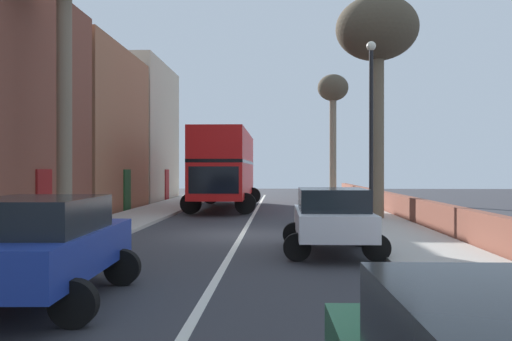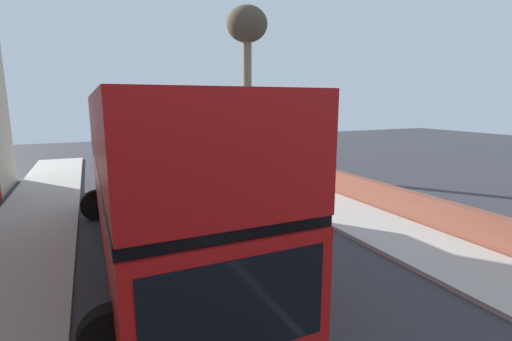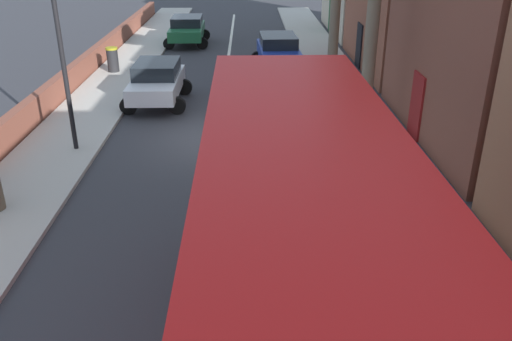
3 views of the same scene
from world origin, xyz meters
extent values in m
plane|color=#333338|center=(0.00, 0.00, 0.00)|extent=(84.00, 84.00, 0.00)
cube|color=silver|center=(0.00, 0.00, 0.00)|extent=(0.16, 54.00, 0.01)
cube|color=#B2ADA3|center=(-4.90, 0.00, 0.06)|extent=(2.60, 60.00, 0.12)
cube|color=#B2ADA3|center=(4.90, 0.00, 0.06)|extent=(2.60, 60.00, 0.12)
cube|color=#194C23|center=(-6.47, -19.20, 1.05)|extent=(0.08, 1.10, 2.10)
cube|color=black|center=(-6.47, -9.60, 1.05)|extent=(0.08, 1.10, 2.10)
cube|color=brown|center=(-8.50, 0.00, 4.14)|extent=(4.00, 9.22, 8.28)
cube|color=maroon|center=(-6.47, 0.00, 1.05)|extent=(0.08, 1.10, 2.10)
cube|color=brown|center=(6.45, 0.00, 0.50)|extent=(0.36, 54.00, 0.99)
cube|color=black|center=(-1.70, 11.71, 2.48)|extent=(2.60, 11.17, 0.16)
cube|color=red|center=(-1.70, 11.71, 3.31)|extent=(2.58, 11.28, 1.50)
cube|color=black|center=(-1.66, 6.10, 1.64)|extent=(2.20, 0.07, 1.19)
cylinder|color=black|center=(-0.39, 7.89, 0.50)|extent=(1.00, 0.31, 1.00)
cylinder|color=black|center=(-2.95, 7.88, 0.50)|extent=(1.00, 0.31, 1.00)
cube|color=#1E6038|center=(2.50, -15.24, 0.78)|extent=(1.92, 4.25, 0.60)
cube|color=black|center=(2.50, -15.45, 1.33)|extent=(1.74, 2.35, 0.51)
cylinder|color=black|center=(1.53, -13.95, 0.32)|extent=(0.64, 0.23, 0.64)
cylinder|color=black|center=(3.42, -13.92, 0.32)|extent=(0.64, 0.23, 0.64)
cylinder|color=black|center=(1.58, -16.56, 0.32)|extent=(0.64, 0.23, 0.64)
cylinder|color=black|center=(3.47, -16.53, 0.32)|extent=(0.64, 0.23, 0.64)
cube|color=#1E389E|center=(-2.50, -8.97, 0.80)|extent=(2.00, 4.32, 0.65)
cube|color=black|center=(-2.49, -9.19, 1.40)|extent=(1.77, 2.41, 0.53)
cylinder|color=black|center=(-3.49, -7.70, 0.32)|extent=(0.65, 0.25, 0.64)
cylinder|color=black|center=(-1.64, -7.62, 0.32)|extent=(0.65, 0.25, 0.64)
cylinder|color=black|center=(-3.36, -10.33, 0.32)|extent=(0.65, 0.25, 0.64)
cylinder|color=black|center=(-1.51, -10.24, 0.32)|extent=(0.65, 0.25, 0.64)
cube|color=silver|center=(2.50, -3.70, 0.78)|extent=(1.76, 3.98, 0.60)
cube|color=black|center=(2.50, -3.90, 1.35)|extent=(1.61, 2.19, 0.54)
cylinder|color=black|center=(1.61, -2.46, 0.32)|extent=(0.64, 0.22, 0.64)
cylinder|color=black|center=(3.40, -2.47, 0.32)|extent=(0.64, 0.22, 0.64)
cylinder|color=black|center=(1.60, -4.93, 0.32)|extent=(0.64, 0.22, 0.64)
cylinder|color=black|center=(3.39, -4.93, 0.32)|extent=(0.64, 0.22, 0.64)
cylinder|color=#7A6B56|center=(-5.16, -1.55, 3.87)|extent=(0.44, 0.44, 7.49)
cylinder|color=black|center=(4.30, 1.14, 3.12)|extent=(0.14, 0.14, 6.00)
cylinder|color=black|center=(5.30, -8.41, 0.63)|extent=(0.52, 0.52, 1.03)
cylinder|color=olive|center=(5.30, -8.41, 1.20)|extent=(0.55, 0.55, 0.10)
camera|label=1|loc=(1.20, -17.24, 2.09)|focal=37.88mm
camera|label=2|loc=(-3.03, 2.64, 3.91)|focal=25.58mm
camera|label=3|loc=(-0.99, 16.36, 6.33)|focal=37.19mm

